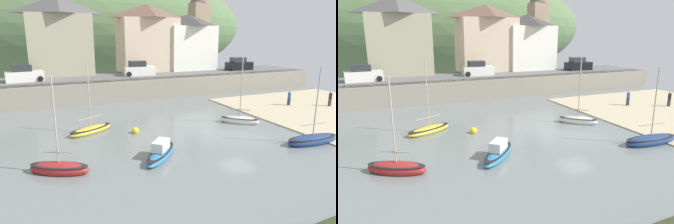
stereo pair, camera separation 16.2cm
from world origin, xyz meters
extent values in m
cube|color=slate|center=(0.00, 0.00, -0.03)|extent=(48.00, 40.00, 0.06)
cube|color=gray|center=(0.00, 17.00, 1.20)|extent=(48.00, 2.40, 2.40)
cube|color=#606060|center=(0.00, 20.70, 2.35)|extent=(48.00, 9.00, 0.10)
ellipsoid|color=#537145|center=(-3.98, 55.20, 9.44)|extent=(80.00, 44.00, 26.97)
cube|color=tan|center=(-10.65, 25.20, 6.38)|extent=(8.03, 4.73, 7.95)
pyramid|color=#4F4D4C|center=(-10.65, 25.20, 11.51)|extent=(8.33, 5.03, 2.32)
cube|color=beige|center=(1.64, 25.20, 6.22)|extent=(8.30, 5.29, 7.65)
pyramid|color=brown|center=(1.64, 25.20, 10.99)|extent=(8.60, 5.59, 1.88)
cube|color=white|center=(8.30, 25.20, 5.70)|extent=(7.41, 6.00, 6.60)
pyramid|color=#403D3A|center=(8.30, 25.20, 9.86)|extent=(7.71, 6.30, 1.72)
cube|color=tan|center=(12.40, 29.20, 7.62)|extent=(2.80, 2.80, 10.45)
ellipsoid|color=maroon|center=(-13.44, -1.30, 0.24)|extent=(3.66, 2.79, 0.85)
ellipsoid|color=black|center=(-13.44, -1.30, 0.47)|extent=(3.59, 2.74, 0.12)
cylinder|color=#B2A893|center=(-13.44, -1.30, 3.14)|extent=(0.09, 0.09, 4.95)
cylinder|color=gray|center=(-13.44, -1.30, 1.26)|extent=(1.54, 0.92, 0.07)
ellipsoid|color=gold|center=(-10.42, 5.64, 0.19)|extent=(4.12, 3.00, 0.68)
ellipsoid|color=black|center=(-10.42, 5.64, 0.37)|extent=(4.04, 2.94, 0.12)
cylinder|color=#B2A893|center=(-10.42, 5.64, 3.11)|extent=(0.09, 0.09, 5.16)
cylinder|color=gray|center=(-10.42, 5.64, 1.25)|extent=(2.14, 1.19, 0.07)
ellipsoid|color=teal|center=(-7.21, -1.50, 0.19)|extent=(3.62, 3.85, 0.69)
ellipsoid|color=black|center=(-7.21, -1.50, 0.38)|extent=(3.55, 3.78, 0.12)
cube|color=silver|center=(-7.21, -1.50, 0.84)|extent=(1.55, 1.61, 0.61)
ellipsoid|color=navy|center=(3.97, -3.48, 0.23)|extent=(4.48, 1.52, 0.85)
ellipsoid|color=black|center=(3.97, -3.48, 0.47)|extent=(4.39, 1.49, 0.12)
cylinder|color=#B2A893|center=(3.97, -3.48, 3.12)|extent=(0.09, 0.09, 4.92)
cylinder|color=gray|center=(3.97, -3.48, 1.49)|extent=(2.35, 0.17, 0.07)
ellipsoid|color=silver|center=(2.30, 3.05, 0.24)|extent=(3.18, 3.06, 0.86)
ellipsoid|color=black|center=(2.30, 3.05, 0.47)|extent=(3.12, 3.00, 0.12)
cylinder|color=#B2A893|center=(2.30, 3.05, 3.25)|extent=(0.09, 0.09, 5.18)
cylinder|color=gray|center=(2.30, 3.05, 1.25)|extent=(1.32, 1.23, 0.07)
cube|color=silver|center=(-15.21, 20.70, 3.00)|extent=(4.24, 2.08, 1.20)
cube|color=#282D33|center=(-15.46, 20.70, 3.95)|extent=(2.23, 1.69, 0.80)
cylinder|color=black|center=(-13.56, 21.50, 2.72)|extent=(0.64, 0.22, 0.64)
cylinder|color=black|center=(-13.56, 19.90, 2.72)|extent=(0.64, 0.22, 0.64)
cylinder|color=black|center=(-16.86, 21.50, 2.72)|extent=(0.64, 0.22, 0.64)
cylinder|color=black|center=(-16.86, 19.90, 2.72)|extent=(0.64, 0.22, 0.64)
cube|color=white|center=(-1.21, 20.70, 3.00)|extent=(4.21, 1.99, 1.20)
cube|color=#282D33|center=(-1.46, 20.70, 3.95)|extent=(2.20, 1.65, 0.80)
cylinder|color=black|center=(0.44, 21.50, 2.72)|extent=(0.64, 0.22, 0.64)
cylinder|color=black|center=(0.44, 19.90, 2.72)|extent=(0.64, 0.22, 0.64)
cylinder|color=black|center=(-2.86, 21.50, 2.72)|extent=(0.64, 0.22, 0.64)
cylinder|color=black|center=(-2.86, 19.90, 2.72)|extent=(0.64, 0.22, 0.64)
cube|color=black|center=(14.95, 20.70, 3.00)|extent=(4.15, 1.82, 1.20)
cube|color=#282D33|center=(14.70, 20.70, 3.95)|extent=(2.14, 1.56, 0.80)
cylinder|color=black|center=(16.60, 21.50, 2.72)|extent=(0.64, 0.22, 0.64)
cylinder|color=black|center=(16.60, 19.90, 2.72)|extent=(0.64, 0.22, 0.64)
cylinder|color=black|center=(13.30, 21.50, 2.72)|extent=(0.64, 0.22, 0.64)
cylinder|color=black|center=(13.30, 19.90, 2.72)|extent=(0.64, 0.22, 0.64)
cube|color=#282833|center=(15.30, 4.44, 0.51)|extent=(0.28, 0.20, 0.82)
cylinder|color=black|center=(15.30, 4.44, 1.21)|extent=(0.34, 0.34, 0.58)
sphere|color=#D1A889|center=(15.30, 4.44, 1.61)|extent=(0.22, 0.22, 0.22)
cube|color=#282833|center=(11.46, 6.53, 0.51)|extent=(0.28, 0.20, 0.82)
cylinder|color=#23569E|center=(11.46, 6.53, 1.21)|extent=(0.34, 0.34, 0.58)
sphere|color=#D1A889|center=(11.46, 6.53, 1.61)|extent=(0.22, 0.22, 0.22)
sphere|color=yellow|center=(-7.16, 4.05, 0.18)|extent=(0.59, 0.59, 0.59)
camera|label=1|loc=(-14.29, -18.91, 7.78)|focal=33.13mm
camera|label=2|loc=(-14.14, -18.98, 7.78)|focal=33.13mm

